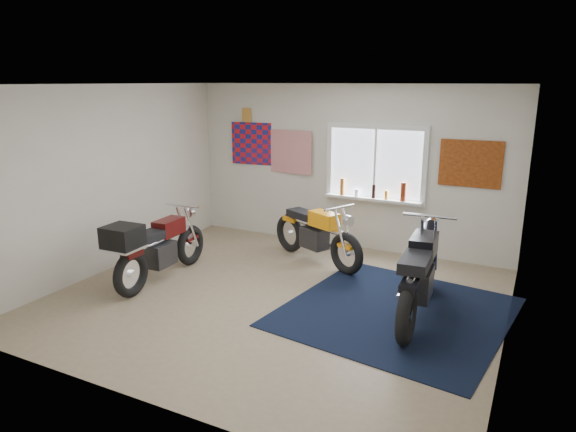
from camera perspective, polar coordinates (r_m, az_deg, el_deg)
The scene contains 10 objects.
ground at distance 6.77m, azimuth -1.28°, elevation -9.07°, with size 5.50×5.50×0.00m, color #9E896B.
room_shell at distance 6.29m, azimuth -1.37°, elevation 4.72°, with size 5.50×5.50×5.50m.
navy_rug at distance 6.51m, azimuth 11.87°, elevation -10.37°, with size 2.50×2.60×0.01m, color black.
window_assembly at distance 8.41m, azimuth 9.65°, elevation 5.20°, with size 1.66×0.17×1.26m.
oil_bottles at distance 8.38m, azimuth 9.94°, elevation 2.79°, with size 1.10×0.09×0.30m.
flag_display at distance 9.31m, azimuth -4.62°, elevation 11.11°, with size 1.60×0.10×1.17m.
triumph_poster at distance 8.09m, azimuth 19.62°, elevation 5.49°, with size 0.90×0.03×0.70m, color #A54C14.
yellow_triumph at distance 7.94m, azimuth 3.14°, elevation -2.12°, with size 1.82×0.95×0.98m.
black_chrome_bike at distance 6.31m, azimuth 14.35°, elevation -6.57°, with size 0.67×2.19×1.12m.
maroon_tourer at distance 7.31m, azimuth -14.58°, elevation -3.40°, with size 0.59×1.96×0.99m.
Camera 1 is at (2.91, -5.47, 2.74)m, focal length 32.00 mm.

